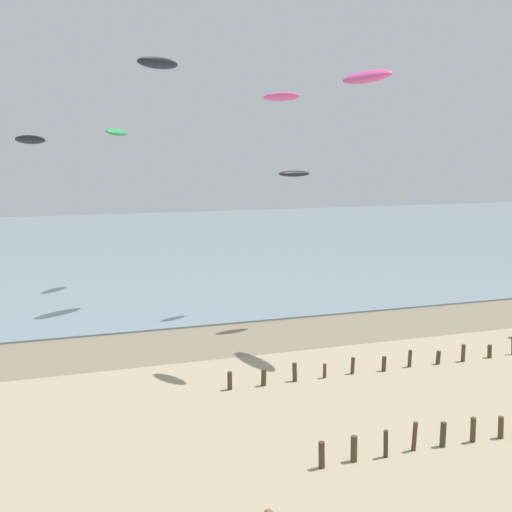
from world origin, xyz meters
The scene contains 9 objects.
wet_sand_strip centered at (0.00, 26.19, 0.00)m, with size 120.00×5.92×0.01m, color #84755B.
sea centered at (0.00, 64.15, 0.05)m, with size 160.00×70.00×0.10m, color gray.
groyne_far centered at (6.41, 19.19, 0.36)m, with size 14.15×0.33×0.84m.
kite_aloft_0 centered at (6.16, 27.80, 8.27)m, with size 2.02×0.65×0.32m, color black.
kite_aloft_3 centered at (-6.91, 33.87, 10.07)m, with size 2.42×0.78×0.39m, color black.
kite_aloft_4 centered at (7.47, 22.55, 12.79)m, with size 3.34×1.07×0.53m, color #E54C99.
kite_aloft_5 centered at (0.45, 34.88, 14.55)m, with size 3.37×1.08×0.54m, color black.
kite_aloft_6 centered at (-1.00, 41.96, 10.74)m, with size 2.61×0.83×0.42m, color green.
kite_aloft_7 centered at (2.84, 21.45, 11.70)m, with size 2.00×0.64×0.32m, color #E54C99.
Camera 1 is at (-8.17, -5.96, 9.40)m, focal length 48.19 mm.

